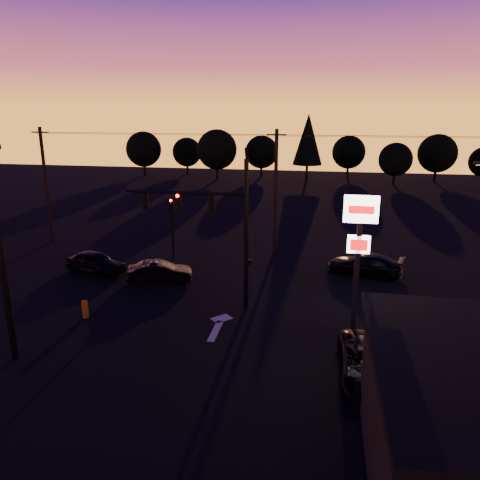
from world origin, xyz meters
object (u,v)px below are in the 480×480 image
object	(u,v)px
secondary_signal	(172,219)
bollard	(85,309)
suv_parked	(369,362)
pylon_sign	(359,238)
car_mid	(160,272)
car_left	(95,262)
car_right	(365,264)
traffic_signal_mast	(216,218)

from	to	relation	value
secondary_signal	bollard	xyz separation A→B (m)	(-1.46, -10.17, -2.40)
secondary_signal	suv_parked	world-z (taller)	secondary_signal
pylon_sign	car_mid	bearing A→B (deg)	154.83
secondary_signal	pylon_sign	distance (m)	15.75
secondary_signal	car_left	bearing A→B (deg)	-137.78
bollard	car_right	xyz separation A→B (m)	(14.68, 9.08, 0.23)
traffic_signal_mast	bollard	size ratio (longest dim) A/B	9.23
secondary_signal	car_mid	xyz separation A→B (m)	(0.62, -4.64, -2.21)
car_mid	car_right	size ratio (longest dim) A/B	0.83
secondary_signal	car_right	bearing A→B (deg)	-4.73
traffic_signal_mast	bollard	bearing A→B (deg)	-157.14
car_left	car_mid	bearing A→B (deg)	-85.23
car_right	suv_parked	bearing A→B (deg)	12.01
secondary_signal	car_right	distance (m)	13.44
bollard	car_right	bearing A→B (deg)	31.74
traffic_signal_mast	pylon_sign	size ratio (longest dim) A/B	1.26
pylon_sign	secondary_signal	bearing A→B (deg)	140.23
suv_parked	car_left	bearing A→B (deg)	148.90
car_left	car_mid	world-z (taller)	car_left
car_right	suv_parked	xyz separation A→B (m)	(-0.77, -12.27, -0.01)
secondary_signal	car_right	world-z (taller)	secondary_signal
traffic_signal_mast	pylon_sign	xyz separation A→B (m)	(7.10, -2.49, -0.02)
traffic_signal_mast	car_right	size ratio (longest dim) A/B	1.80
secondary_signal	car_left	world-z (taller)	secondary_signal
bollard	suv_parked	size ratio (longest dim) A/B	0.19
car_mid	car_right	xyz separation A→B (m)	(12.60, 3.55, 0.04)
secondary_signal	pylon_sign	world-z (taller)	pylon_sign
traffic_signal_mast	car_right	world-z (taller)	traffic_signal_mast
bollard	suv_parked	xyz separation A→B (m)	(13.91, -3.19, 0.22)
traffic_signal_mast	car_left	distance (m)	10.65
traffic_signal_mast	suv_parked	bearing A→B (deg)	-37.88
traffic_signal_mast	secondary_signal	distance (m)	9.19
bollard	traffic_signal_mast	bearing A→B (deg)	22.86
car_mid	car_right	world-z (taller)	car_right
traffic_signal_mast	car_left	xyz separation A→B (m)	(-9.02, 3.76, -4.23)
pylon_sign	traffic_signal_mast	bearing A→B (deg)	160.64
suv_parked	traffic_signal_mast	bearing A→B (deg)	141.19
secondary_signal	car_left	size ratio (longest dim) A/B	1.05
car_left	car_right	size ratio (longest dim) A/B	0.87
secondary_signal	pylon_sign	xyz separation A→B (m)	(12.00, -9.99, 2.05)
secondary_signal	car_mid	size ratio (longest dim) A/B	1.11
bollard	car_left	xyz separation A→B (m)	(-2.66, 6.44, 0.24)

